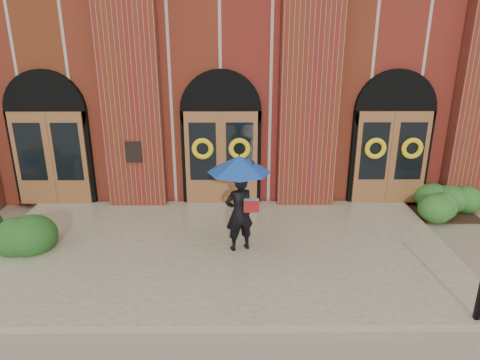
{
  "coord_description": "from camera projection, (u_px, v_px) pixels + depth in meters",
  "views": [
    {
      "loc": [
        0.41,
        -8.15,
        4.56
      ],
      "look_at": [
        0.48,
        1.0,
        1.39
      ],
      "focal_mm": 32.0,
      "sensor_mm": 36.0,
      "label": 1
    }
  ],
  "objects": [
    {
      "name": "ground",
      "position": [
        218.0,
        256.0,
        9.19
      ],
      "size": [
        90.0,
        90.0,
        0.0
      ],
      "primitive_type": "plane",
      "color": "gray",
      "rests_on": "ground"
    },
    {
      "name": "landing",
      "position": [
        218.0,
        250.0,
        9.31
      ],
      "size": [
        10.0,
        5.3,
        0.15
      ],
      "primitive_type": "cube",
      "color": "tan",
      "rests_on": "ground"
    },
    {
      "name": "church_building",
      "position": [
        226.0,
        61.0,
        16.35
      ],
      "size": [
        16.2,
        12.53,
        7.0
      ],
      "color": "maroon",
      "rests_on": "ground"
    },
    {
      "name": "man_with_umbrella",
      "position": [
        239.0,
        185.0,
        8.73
      ],
      "size": [
        1.67,
        1.67,
        2.07
      ],
      "rotation": [
        0.0,
        0.0,
        3.5
      ],
      "color": "black",
      "rests_on": "landing"
    },
    {
      "name": "hedge_wall_right",
      "position": [
        419.0,
        202.0,
        11.2
      ],
      "size": [
        2.66,
        1.06,
        0.68
      ],
      "primitive_type": "ellipsoid",
      "color": "#295B20",
      "rests_on": "ground"
    }
  ]
}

